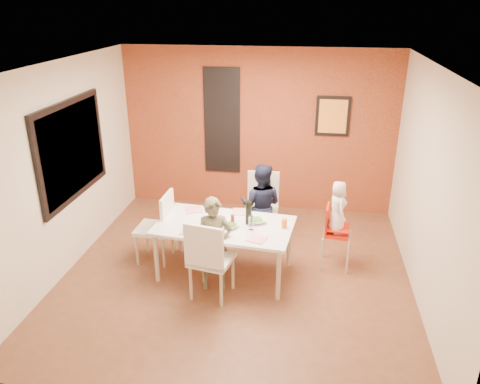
% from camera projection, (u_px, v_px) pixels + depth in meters
% --- Properties ---
extents(ground, '(4.50, 4.50, 0.00)m').
position_uv_depth(ground, '(237.00, 273.00, 6.23)').
color(ground, brown).
rests_on(ground, ground).
extents(ceiling, '(4.50, 4.50, 0.02)m').
position_uv_depth(ceiling, '(236.00, 65.00, 5.19)').
color(ceiling, white).
rests_on(ceiling, wall_back).
extents(wall_back, '(4.50, 0.02, 2.70)m').
position_uv_depth(wall_back, '(258.00, 131.00, 7.76)').
color(wall_back, beige).
rests_on(wall_back, ground).
extents(wall_front, '(4.50, 0.02, 2.70)m').
position_uv_depth(wall_front, '(190.00, 280.00, 3.66)').
color(wall_front, beige).
rests_on(wall_front, ground).
extents(wall_left, '(0.02, 4.50, 2.70)m').
position_uv_depth(wall_left, '(64.00, 169.00, 6.03)').
color(wall_left, beige).
rests_on(wall_left, ground).
extents(wall_right, '(0.02, 4.50, 2.70)m').
position_uv_depth(wall_right, '(428.00, 189.00, 5.39)').
color(wall_right, beige).
rests_on(wall_right, ground).
extents(brick_accent_wall, '(4.50, 0.02, 2.70)m').
position_uv_depth(brick_accent_wall, '(258.00, 131.00, 7.75)').
color(brick_accent_wall, maroon).
rests_on(brick_accent_wall, ground).
extents(picture_window_frame, '(0.05, 1.70, 1.30)m').
position_uv_depth(picture_window_frame, '(72.00, 150.00, 6.13)').
color(picture_window_frame, black).
rests_on(picture_window_frame, wall_left).
extents(picture_window_pane, '(0.02, 1.55, 1.15)m').
position_uv_depth(picture_window_pane, '(73.00, 150.00, 6.13)').
color(picture_window_pane, black).
rests_on(picture_window_pane, wall_left).
extents(glassblock_strip, '(0.55, 0.03, 1.70)m').
position_uv_depth(glassblock_strip, '(222.00, 121.00, 7.76)').
color(glassblock_strip, silver).
rests_on(glassblock_strip, wall_back).
extents(glassblock_surround, '(0.60, 0.03, 1.76)m').
position_uv_depth(glassblock_surround, '(222.00, 121.00, 7.76)').
color(glassblock_surround, black).
rests_on(glassblock_surround, wall_back).
extents(art_print_frame, '(0.54, 0.03, 0.64)m').
position_uv_depth(art_print_frame, '(333.00, 116.00, 7.44)').
color(art_print_frame, black).
rests_on(art_print_frame, wall_back).
extents(art_print_canvas, '(0.44, 0.01, 0.54)m').
position_uv_depth(art_print_canvas, '(333.00, 116.00, 7.43)').
color(art_print_canvas, '#FAA837').
rests_on(art_print_canvas, wall_back).
extents(dining_table, '(1.82, 1.13, 0.72)m').
position_uv_depth(dining_table, '(224.00, 229.00, 5.99)').
color(dining_table, white).
rests_on(dining_table, ground).
extents(chair_near, '(0.56, 0.56, 1.04)m').
position_uv_depth(chair_near, '(208.00, 257.00, 5.50)').
color(chair_near, silver).
rests_on(chair_near, ground).
extents(chair_far, '(0.49, 0.49, 1.02)m').
position_uv_depth(chair_far, '(262.00, 202.00, 6.98)').
color(chair_far, beige).
rests_on(chair_far, ground).
extents(chair_left, '(0.48, 0.48, 1.00)m').
position_uv_depth(chair_left, '(160.00, 224.00, 6.34)').
color(chair_left, silver).
rests_on(chair_left, ground).
extents(high_chair, '(0.40, 0.40, 0.88)m').
position_uv_depth(high_chair, '(334.00, 230.00, 6.23)').
color(high_chair, red).
rests_on(high_chair, ground).
extents(child_near, '(0.50, 0.38, 1.21)m').
position_uv_depth(child_near, '(214.00, 244.00, 5.71)').
color(child_near, brown).
rests_on(child_near, ground).
extents(child_far, '(0.66, 0.54, 1.26)m').
position_uv_depth(child_far, '(261.00, 205.00, 6.73)').
color(child_far, '#161B32').
rests_on(child_far, ground).
extents(toddler, '(0.32, 0.40, 0.71)m').
position_uv_depth(toddler, '(338.00, 207.00, 6.09)').
color(toddler, silver).
rests_on(toddler, high_chair).
extents(plate_near_left, '(0.23, 0.23, 0.01)m').
position_uv_depth(plate_near_left, '(190.00, 231.00, 5.79)').
color(plate_near_left, white).
rests_on(plate_near_left, dining_table).
extents(plate_far_mid, '(0.25, 0.25, 0.01)m').
position_uv_depth(plate_far_mid, '(241.00, 212.00, 6.30)').
color(plate_far_mid, white).
rests_on(plate_far_mid, dining_table).
extents(plate_near_right, '(0.26, 0.26, 0.01)m').
position_uv_depth(plate_near_right, '(257.00, 239.00, 5.60)').
color(plate_near_right, white).
rests_on(plate_near_right, dining_table).
extents(plate_far_left, '(0.29, 0.29, 0.01)m').
position_uv_depth(plate_far_left, '(194.00, 210.00, 6.37)').
color(plate_far_left, white).
rests_on(plate_far_left, dining_table).
extents(salad_bowl_a, '(0.25, 0.25, 0.05)m').
position_uv_depth(salad_bowl_a, '(231.00, 226.00, 5.88)').
color(salad_bowl_a, white).
rests_on(salad_bowl_a, dining_table).
extents(salad_bowl_b, '(0.30, 0.30, 0.06)m').
position_uv_depth(salad_bowl_b, '(257.00, 220.00, 6.01)').
color(salad_bowl_b, white).
rests_on(salad_bowl_b, dining_table).
extents(wine_bottle, '(0.08, 0.08, 0.31)m').
position_uv_depth(wine_bottle, '(249.00, 213.00, 5.92)').
color(wine_bottle, black).
rests_on(wine_bottle, dining_table).
extents(wine_glass_a, '(0.08, 0.08, 0.22)m').
position_uv_depth(wine_glass_a, '(221.00, 226.00, 5.68)').
color(wine_glass_a, silver).
rests_on(wine_glass_a, dining_table).
extents(wine_glass_b, '(0.06, 0.06, 0.18)m').
position_uv_depth(wine_glass_b, '(251.00, 223.00, 5.81)').
color(wine_glass_b, white).
rests_on(wine_glass_b, dining_table).
extents(paper_towel_roll, '(0.11, 0.11, 0.24)m').
position_uv_depth(paper_towel_roll, '(213.00, 216.00, 5.92)').
color(paper_towel_roll, white).
rests_on(paper_towel_roll, dining_table).
extents(condiment_red, '(0.04, 0.04, 0.14)m').
position_uv_depth(condiment_red, '(233.00, 221.00, 5.90)').
color(condiment_red, red).
rests_on(condiment_red, dining_table).
extents(condiment_green, '(0.04, 0.04, 0.16)m').
position_uv_depth(condiment_green, '(232.00, 220.00, 5.91)').
color(condiment_green, '#3A7727').
rests_on(condiment_green, dining_table).
extents(condiment_brown, '(0.04, 0.04, 0.15)m').
position_uv_depth(condiment_brown, '(233.00, 220.00, 5.90)').
color(condiment_brown, brown).
rests_on(condiment_brown, dining_table).
extents(sippy_cup, '(0.07, 0.07, 0.12)m').
position_uv_depth(sippy_cup, '(284.00, 223.00, 5.86)').
color(sippy_cup, orange).
rests_on(sippy_cup, dining_table).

